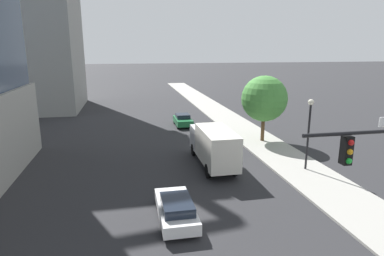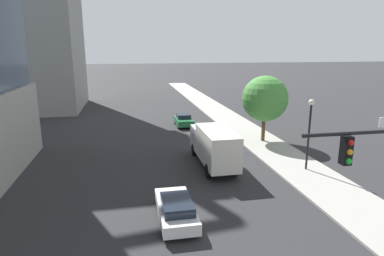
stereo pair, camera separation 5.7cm
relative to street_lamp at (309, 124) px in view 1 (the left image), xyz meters
name	(u,v)px [view 1 (the left image)]	position (x,y,z in m)	size (l,w,h in m)	color
sidewalk	(271,149)	(-0.29, 5.68, -3.67)	(4.41, 120.00, 0.15)	#9E9B93
street_lamp	(309,124)	(0.00, 0.00, 0.00)	(0.44, 0.44, 5.45)	black
street_tree	(264,99)	(-0.07, 8.24, 0.67)	(4.52, 4.52, 6.53)	brown
car_white	(176,209)	(-10.99, -5.57, -3.04)	(1.90, 4.71, 1.40)	silver
car_green	(183,120)	(-6.77, 16.77, -3.02)	(1.89, 4.02, 1.45)	#1E6638
box_truck	(214,145)	(-6.77, 2.36, -1.94)	(2.29, 7.71, 3.22)	silver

